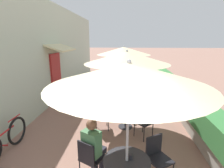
# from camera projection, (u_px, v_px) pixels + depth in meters

# --- Properties ---
(cafe_facade_wall) EXTENTS (0.98, 14.00, 4.20)m
(cafe_facade_wall) POSITION_uv_depth(u_px,v_px,m) (56.00, 53.00, 8.02)
(cafe_facade_wall) COLOR #B2C1AD
(cafe_facade_wall) RESTS_ON ground_plane
(planter_hedge) EXTENTS (0.60, 13.00, 1.01)m
(planter_hedge) POSITION_uv_depth(u_px,v_px,m) (170.00, 87.00, 8.05)
(planter_hedge) COLOR gray
(planter_hedge) RESTS_ON ground_plane
(patio_umbrella_near) EXTENTS (2.44, 2.44, 2.40)m
(patio_umbrella_near) POSITION_uv_depth(u_px,v_px,m) (129.00, 74.00, 2.56)
(patio_umbrella_near) COLOR #B7B7BC
(patio_umbrella_near) RESTS_ON ground_plane
(cafe_chair_near_left) EXTENTS (0.54, 0.54, 0.87)m
(cafe_chair_near_left) POSITION_uv_depth(u_px,v_px,m) (90.00, 157.00, 3.30)
(cafe_chair_near_left) COLOR black
(cafe_chair_near_left) RESTS_ON ground_plane
(seated_patron_near_left) EXTENTS (0.47, 0.50, 1.25)m
(seated_patron_near_left) POSITION_uv_depth(u_px,v_px,m) (93.00, 146.00, 3.35)
(seated_patron_near_left) COLOR #23232D
(seated_patron_near_left) RESTS_ON ground_plane
(cafe_chair_near_back) EXTENTS (0.55, 0.55, 0.87)m
(cafe_chair_near_back) POSITION_uv_depth(u_px,v_px,m) (157.00, 155.00, 3.37)
(cafe_chair_near_back) COLOR black
(cafe_chair_near_back) RESTS_ON ground_plane
(coffee_cup_near) EXTENTS (0.07, 0.07, 0.09)m
(coffee_cup_near) POSITION_uv_depth(u_px,v_px,m) (131.00, 157.00, 2.94)
(coffee_cup_near) COLOR #232328
(coffee_cup_near) RESTS_ON patio_table_near
(patio_table_mid) EXTENTS (0.80, 0.80, 0.71)m
(patio_table_mid) POSITION_uv_depth(u_px,v_px,m) (126.00, 111.00, 5.38)
(patio_table_mid) COLOR #28282D
(patio_table_mid) RESTS_ON ground_plane
(patio_umbrella_mid) EXTENTS (2.44, 2.44, 2.40)m
(patio_umbrella_mid) POSITION_uv_depth(u_px,v_px,m) (127.00, 58.00, 4.97)
(patio_umbrella_mid) COLOR #B7B7BC
(patio_umbrella_mid) RESTS_ON ground_plane
(cafe_chair_mid_left) EXTENTS (0.50, 0.50, 0.87)m
(cafe_chair_mid_left) POSITION_uv_depth(u_px,v_px,m) (130.00, 103.00, 6.07)
(cafe_chair_mid_left) COLOR black
(cafe_chair_mid_left) RESTS_ON ground_plane
(cafe_chair_mid_right) EXTENTS (0.48, 0.48, 0.87)m
(cafe_chair_mid_right) POSITION_uv_depth(u_px,v_px,m) (102.00, 114.00, 5.20)
(cafe_chair_mid_right) COLOR black
(cafe_chair_mid_right) RESTS_ON ground_plane
(cafe_chair_mid_back) EXTENTS (0.57, 0.57, 0.87)m
(cafe_chair_mid_back) POSITION_uv_depth(u_px,v_px,m) (146.00, 119.00, 4.86)
(cafe_chair_mid_back) COLOR black
(cafe_chair_mid_back) RESTS_ON ground_plane
(coffee_cup_mid) EXTENTS (0.07, 0.07, 0.09)m
(coffee_cup_mid) POSITION_uv_depth(u_px,v_px,m) (122.00, 104.00, 5.33)
(coffee_cup_mid) COLOR #B73D3D
(coffee_cup_mid) RESTS_ON patio_table_mid
(patio_table_far) EXTENTS (0.80, 0.80, 0.71)m
(patio_table_far) POSITION_uv_depth(u_px,v_px,m) (123.00, 86.00, 8.35)
(patio_table_far) COLOR #28282D
(patio_table_far) RESTS_ON ground_plane
(patio_umbrella_far) EXTENTS (2.44, 2.44, 2.40)m
(patio_umbrella_far) POSITION_uv_depth(u_px,v_px,m) (124.00, 51.00, 7.94)
(patio_umbrella_far) COLOR #B7B7BC
(patio_umbrella_far) RESTS_ON ground_plane
(cafe_chair_far_left) EXTENTS (0.51, 0.51, 0.87)m
(cafe_chair_far_left) POSITION_uv_depth(u_px,v_px,m) (139.00, 87.00, 8.12)
(cafe_chair_far_left) COLOR black
(cafe_chair_far_left) RESTS_ON ground_plane
(cafe_chair_far_right) EXTENTS (0.51, 0.51, 0.87)m
(cafe_chair_far_right) POSITION_uv_depth(u_px,v_px,m) (109.00, 85.00, 8.58)
(cafe_chair_far_right) COLOR black
(cafe_chair_far_right) RESTS_ON ground_plane
(coffee_cup_far) EXTENTS (0.07, 0.07, 0.09)m
(coffee_cup_far) POSITION_uv_depth(u_px,v_px,m) (124.00, 81.00, 8.34)
(coffee_cup_far) COLOR teal
(coffee_cup_far) RESTS_ON patio_table_far
(bicycle_second) EXTENTS (0.10, 1.76, 0.81)m
(bicycle_second) POSITION_uv_depth(u_px,v_px,m) (3.00, 141.00, 4.06)
(bicycle_second) COLOR black
(bicycle_second) RESTS_ON ground_plane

